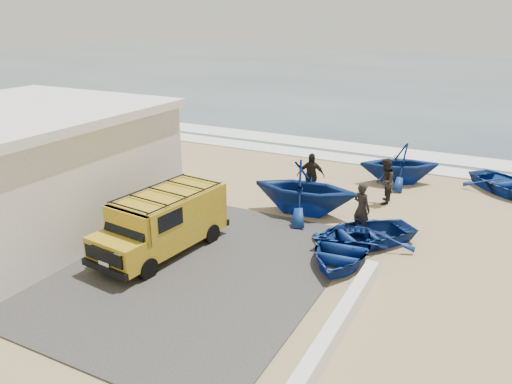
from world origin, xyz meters
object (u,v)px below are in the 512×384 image
at_px(fisherman_middle, 385,181).
at_px(fisherman_back, 311,176).
at_px(fisherman_front, 362,209).
at_px(boat_far_right, 510,185).
at_px(van, 164,221).
at_px(boat_near_left, 342,249).
at_px(building, 15,169).
at_px(boat_mid_left, 305,188).
at_px(parapet, 340,322).
at_px(boat_near_right, 362,233).
at_px(boat_far_left, 399,163).

xyz_separation_m(fisherman_middle, fisherman_back, (-2.90, -0.83, 0.04)).
distance_m(fisherman_front, fisherman_middle, 3.37).
bearing_deg(fisherman_front, boat_far_right, -98.05).
xyz_separation_m(van, boat_near_left, (5.33, 2.04, -0.71)).
xyz_separation_m(building, fisherman_front, (11.28, 4.94, -1.22)).
bearing_deg(fisherman_back, fisherman_middle, -4.98).
bearing_deg(boat_mid_left, parapet, -157.38).
bearing_deg(boat_near_right, boat_far_left, 137.68).
bearing_deg(fisherman_middle, building, -58.47).
distance_m(boat_near_left, boat_mid_left, 4.09).
relative_size(building, fisherman_middle, 4.96).
xyz_separation_m(parapet, van, (-6.49, 1.62, 0.81)).
xyz_separation_m(boat_mid_left, fisherman_front, (2.50, -0.85, -0.11)).
bearing_deg(parapet, boat_far_right, 75.41).
bearing_deg(boat_far_right, boat_near_left, -163.52).
distance_m(building, boat_mid_left, 10.58).
height_order(parapet, fisherman_back, fisherman_back).
bearing_deg(boat_near_right, van, -102.91).
distance_m(parapet, van, 6.74).
distance_m(boat_mid_left, fisherman_middle, 3.55).
relative_size(boat_near_right, fisherman_middle, 1.94).
height_order(building, fisherman_back, building).
xyz_separation_m(boat_near_left, fisherman_front, (-0.05, 2.28, 0.57)).
bearing_deg(van, fisherman_back, 77.51).
height_order(building, boat_far_left, building).
distance_m(boat_near_right, fisherman_front, 1.03).
height_order(building, boat_far_right, building).
relative_size(parapet, fisherman_back, 3.05).
relative_size(boat_near_right, fisherman_back, 1.86).
height_order(parapet, boat_near_left, boat_near_left).
distance_m(boat_mid_left, boat_far_right, 9.39).
height_order(van, boat_mid_left, boat_mid_left).
relative_size(building, boat_far_left, 2.65).
xyz_separation_m(boat_near_left, fisherman_back, (-2.96, 4.82, 0.61)).
xyz_separation_m(boat_near_left, boat_far_left, (-0.11, 8.59, 0.56)).
bearing_deg(fisherman_middle, van, -39.28).
distance_m(boat_near_left, boat_far_right, 10.32).
height_order(fisherman_front, fisherman_middle, fisherman_middle).
relative_size(boat_near_left, boat_far_right, 0.93).
bearing_deg(parapet, boat_near_right, 100.22).
bearing_deg(boat_mid_left, boat_far_right, -55.09).
height_order(van, fisherman_front, van).
height_order(boat_mid_left, fisherman_back, boat_mid_left).
bearing_deg(boat_far_left, boat_mid_left, -49.44).
relative_size(parapet, boat_far_left, 1.69).
xyz_separation_m(building, boat_mid_left, (8.79, 5.79, -1.11)).
bearing_deg(fisherman_middle, boat_mid_left, -49.53).
bearing_deg(boat_far_left, fisherman_middle, -24.27).
relative_size(building, boat_far_right, 2.40).
height_order(boat_mid_left, fisherman_front, boat_mid_left).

